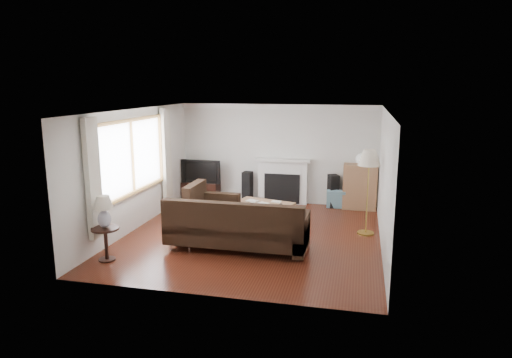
% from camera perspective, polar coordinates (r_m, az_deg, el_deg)
% --- Properties ---
extents(room, '(5.10, 5.60, 2.54)m').
position_cam_1_polar(room, '(8.94, -0.43, 0.56)').
color(room, '#4D1D11').
rests_on(room, ground).
extents(window, '(0.12, 2.74, 1.54)m').
position_cam_1_polar(window, '(9.57, -15.16, 2.72)').
color(window, brown).
rests_on(window, room).
extents(curtain_near, '(0.10, 0.35, 2.10)m').
position_cam_1_polar(curtain_near, '(8.28, -19.71, 0.01)').
color(curtain_near, beige).
rests_on(curtain_near, room).
extents(curtain_far, '(0.10, 0.35, 2.10)m').
position_cam_1_polar(curtain_far, '(10.92, -11.15, 3.19)').
color(curtain_far, beige).
rests_on(curtain_far, room).
extents(fireplace, '(1.40, 0.26, 1.15)m').
position_cam_1_polar(fireplace, '(11.58, 3.34, -0.27)').
color(fireplace, white).
rests_on(fireplace, room).
extents(tv_stand, '(0.95, 0.43, 0.48)m').
position_cam_1_polar(tv_stand, '(12.06, -6.89, -1.48)').
color(tv_stand, black).
rests_on(tv_stand, ground).
extents(television, '(1.05, 0.14, 0.61)m').
position_cam_1_polar(television, '(11.93, -6.73, 1.03)').
color(television, black).
rests_on(television, tv_stand).
extents(speaker_left, '(0.25, 0.29, 0.79)m').
position_cam_1_polar(speaker_left, '(11.71, -1.08, -1.00)').
color(speaker_left, black).
rests_on(speaker_left, ground).
extents(speaker_right, '(0.32, 0.34, 0.81)m').
position_cam_1_polar(speaker_right, '(11.39, 9.62, -1.49)').
color(speaker_right, black).
rests_on(speaker_right, ground).
extents(bookshelf, '(0.80, 0.38, 1.10)m').
position_cam_1_polar(bookshelf, '(11.32, 12.85, -0.95)').
color(bookshelf, '#946744').
rests_on(bookshelf, ground).
extents(globe_lamp, '(0.26, 0.26, 0.26)m').
position_cam_1_polar(globe_lamp, '(11.20, 13.01, 2.45)').
color(globe_lamp, white).
rests_on(globe_lamp, bookshelf).
extents(sectional_sofa, '(2.79, 2.04, 0.90)m').
position_cam_1_polar(sectional_sofa, '(8.44, -2.34, -5.74)').
color(sectional_sofa, black).
rests_on(sectional_sofa, ground).
extents(coffee_table, '(1.35, 0.95, 0.48)m').
position_cam_1_polar(coffee_table, '(9.95, 1.02, -4.27)').
color(coffee_table, '#8D6343').
rests_on(coffee_table, ground).
extents(footstool, '(0.43, 0.43, 0.34)m').
position_cam_1_polar(footstool, '(9.52, -8.51, -5.57)').
color(footstool, black).
rests_on(footstool, ground).
extents(floor_lamp, '(0.47, 0.47, 1.73)m').
position_cam_1_polar(floor_lamp, '(9.39, 13.77, -1.64)').
color(floor_lamp, '#AB913B').
rests_on(floor_lamp, ground).
extents(side_table, '(0.47, 0.47, 0.59)m').
position_cam_1_polar(side_table, '(8.33, -18.22, -7.73)').
color(side_table, black).
rests_on(side_table, ground).
extents(table_lamp, '(0.34, 0.34, 0.56)m').
position_cam_1_polar(table_lamp, '(8.16, -18.48, -3.94)').
color(table_lamp, silver).
rests_on(table_lamp, side_table).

